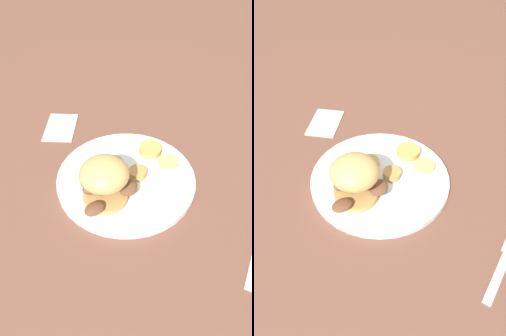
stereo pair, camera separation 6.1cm
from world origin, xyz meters
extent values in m
plane|color=brown|center=(0.00, 0.00, 0.00)|extent=(4.00, 4.00, 0.00)
cylinder|color=white|center=(0.00, 0.00, 0.01)|extent=(0.30, 0.30, 0.01)
torus|color=white|center=(0.00, 0.00, 0.01)|extent=(0.30, 0.30, 0.01)
cylinder|color=tan|center=(-0.02, 0.07, 0.02)|extent=(0.09, 0.09, 0.01)
ellipsoid|color=#4C281E|center=(-0.02, 0.05, 0.05)|extent=(0.03, 0.03, 0.01)
ellipsoid|color=brown|center=(0.01, 0.08, 0.05)|extent=(0.06, 0.06, 0.01)
ellipsoid|color=brown|center=(-0.01, 0.07, 0.04)|extent=(0.04, 0.05, 0.02)
ellipsoid|color=brown|center=(-0.04, 0.11, 0.04)|extent=(0.03, 0.04, 0.01)
ellipsoid|color=brown|center=(-0.04, 0.03, 0.04)|extent=(0.06, 0.06, 0.02)
ellipsoid|color=#4C281E|center=(0.00, 0.04, 0.04)|extent=(0.05, 0.06, 0.01)
ellipsoid|color=brown|center=(0.00, 0.09, 0.04)|extent=(0.04, 0.04, 0.02)
ellipsoid|color=tan|center=(-0.02, 0.07, 0.08)|extent=(0.10, 0.10, 0.06)
cylinder|color=#BC8942|center=(-0.01, -0.02, 0.02)|extent=(0.04, 0.04, 0.01)
cylinder|color=#DBB766|center=(-0.03, -0.10, 0.02)|extent=(0.05, 0.05, 0.01)
cylinder|color=tan|center=(0.04, 0.00, 0.02)|extent=(0.05, 0.05, 0.01)
cylinder|color=tan|center=(0.02, -0.09, 0.02)|extent=(0.05, 0.05, 0.01)
cube|color=silver|center=(-0.30, -0.04, 0.00)|extent=(0.06, 0.11, 0.00)
cube|color=beige|center=(0.26, 0.01, 0.00)|extent=(0.14, 0.13, 0.01)
camera|label=1|loc=(-0.37, 0.32, 0.52)|focal=35.00mm
camera|label=2|loc=(-0.41, 0.27, 0.52)|focal=35.00mm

